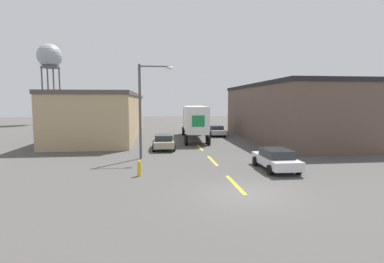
{
  "coord_description": "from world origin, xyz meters",
  "views": [
    {
      "loc": [
        -4.18,
        -13.6,
        4.41
      ],
      "look_at": [
        -0.9,
        13.85,
        1.7
      ],
      "focal_mm": 28.0,
      "sensor_mm": 36.0,
      "label": 1
    }
  ],
  "objects_px": {
    "parked_car_right_far": "(216,130)",
    "fire_hydrant": "(139,168)",
    "semi_truck": "(194,119)",
    "street_lamp": "(144,104)",
    "parked_car_right_near": "(276,159)",
    "parked_car_left_far": "(163,141)",
    "water_tower": "(50,58)"
  },
  "relations": [
    {
      "from": "street_lamp",
      "to": "parked_car_right_near",
      "type": "bearing_deg",
      "value": -29.98
    },
    {
      "from": "parked_car_left_far",
      "to": "street_lamp",
      "type": "relative_size",
      "value": 0.6
    },
    {
      "from": "semi_truck",
      "to": "parked_car_right_near",
      "type": "relative_size",
      "value": 2.85
    },
    {
      "from": "parked_car_right_far",
      "to": "street_lamp",
      "type": "xyz_separation_m",
      "value": [
        -8.63,
        -14.98,
        3.56
      ]
    },
    {
      "from": "parked_car_left_far",
      "to": "fire_hydrant",
      "type": "height_order",
      "value": "parked_car_left_far"
    },
    {
      "from": "water_tower",
      "to": "fire_hydrant",
      "type": "height_order",
      "value": "water_tower"
    },
    {
      "from": "street_lamp",
      "to": "fire_hydrant",
      "type": "bearing_deg",
      "value": -91.49
    },
    {
      "from": "parked_car_right_near",
      "to": "street_lamp",
      "type": "xyz_separation_m",
      "value": [
        -8.63,
        4.98,
        3.56
      ]
    },
    {
      "from": "water_tower",
      "to": "street_lamp",
      "type": "bearing_deg",
      "value": -63.61
    },
    {
      "from": "water_tower",
      "to": "fire_hydrant",
      "type": "distance_m",
      "value": 52.41
    },
    {
      "from": "parked_car_right_far",
      "to": "fire_hydrant",
      "type": "distance_m",
      "value": 22.39
    },
    {
      "from": "water_tower",
      "to": "fire_hydrant",
      "type": "xyz_separation_m",
      "value": [
        20.2,
        -46.61,
        -12.91
      ]
    },
    {
      "from": "fire_hydrant",
      "to": "semi_truck",
      "type": "bearing_deg",
      "value": 72.59
    },
    {
      "from": "parked_car_right_near",
      "to": "parked_car_right_far",
      "type": "bearing_deg",
      "value": 90.0
    },
    {
      "from": "parked_car_left_far",
      "to": "fire_hydrant",
      "type": "xyz_separation_m",
      "value": [
        -1.69,
        -10.19,
        -0.26
      ]
    },
    {
      "from": "parked_car_right_near",
      "to": "water_tower",
      "type": "height_order",
      "value": "water_tower"
    },
    {
      "from": "semi_truck",
      "to": "parked_car_right_near",
      "type": "distance_m",
      "value": 17.42
    },
    {
      "from": "water_tower",
      "to": "street_lamp",
      "type": "height_order",
      "value": "water_tower"
    },
    {
      "from": "parked_car_right_far",
      "to": "parked_car_right_near",
      "type": "distance_m",
      "value": 19.96
    },
    {
      "from": "semi_truck",
      "to": "street_lamp",
      "type": "relative_size",
      "value": 1.72
    },
    {
      "from": "parked_car_right_near",
      "to": "semi_truck",
      "type": "bearing_deg",
      "value": 100.77
    },
    {
      "from": "semi_truck",
      "to": "fire_hydrant",
      "type": "height_order",
      "value": "semi_truck"
    },
    {
      "from": "parked_car_right_near",
      "to": "fire_hydrant",
      "type": "xyz_separation_m",
      "value": [
        -8.78,
        -0.63,
        -0.26
      ]
    },
    {
      "from": "semi_truck",
      "to": "parked_car_left_far",
      "type": "bearing_deg",
      "value": -113.95
    },
    {
      "from": "semi_truck",
      "to": "street_lamp",
      "type": "distance_m",
      "value": 13.35
    },
    {
      "from": "fire_hydrant",
      "to": "parked_car_left_far",
      "type": "bearing_deg",
      "value": 80.59
    },
    {
      "from": "street_lamp",
      "to": "fire_hydrant",
      "type": "distance_m",
      "value": 6.79
    },
    {
      "from": "parked_car_right_far",
      "to": "fire_hydrant",
      "type": "height_order",
      "value": "parked_car_right_far"
    },
    {
      "from": "parked_car_right_near",
      "to": "fire_hydrant",
      "type": "bearing_deg",
      "value": -175.87
    },
    {
      "from": "parked_car_right_far",
      "to": "parked_car_left_far",
      "type": "distance_m",
      "value": 12.6
    },
    {
      "from": "parked_car_right_far",
      "to": "parked_car_left_far",
      "type": "xyz_separation_m",
      "value": [
        -7.09,
        -10.41,
        0.0
      ]
    },
    {
      "from": "parked_car_left_far",
      "to": "street_lamp",
      "type": "distance_m",
      "value": 6.0
    }
  ]
}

